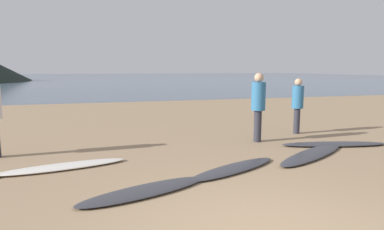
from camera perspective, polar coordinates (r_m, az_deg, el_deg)
name	(u,v)px	position (r m, az deg, el deg)	size (l,w,h in m)	color
ground_plane	(146,119)	(13.04, -8.11, -0.65)	(120.00, 120.00, 0.20)	#997C5B
ocean_water	(108,78)	(68.64, -14.50, 6.33)	(140.00, 100.00, 0.01)	#475B6B
surfboard_2	(63,167)	(6.70, -21.68, -8.37)	(2.35, 0.46, 0.08)	silver
surfboard_3	(145,191)	(5.13, -8.20, -12.97)	(2.13, 0.53, 0.07)	#333338
surfboard_4	(234,168)	(6.19, 7.40, -9.23)	(2.15, 0.47, 0.07)	#333338
surfboard_5	(313,154)	(7.60, 20.39, -6.38)	(2.67, 0.53, 0.08)	#333338
surfboard_6	(334,144)	(8.71, 23.57, -4.68)	(2.59, 0.46, 0.09)	#333338
person_2	(258,102)	(8.47, 11.51, 2.32)	(0.36, 0.36, 1.77)	#2D2D38
person_3	(298,101)	(9.84, 17.98, 2.29)	(0.32, 0.32, 1.60)	#2D2D38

